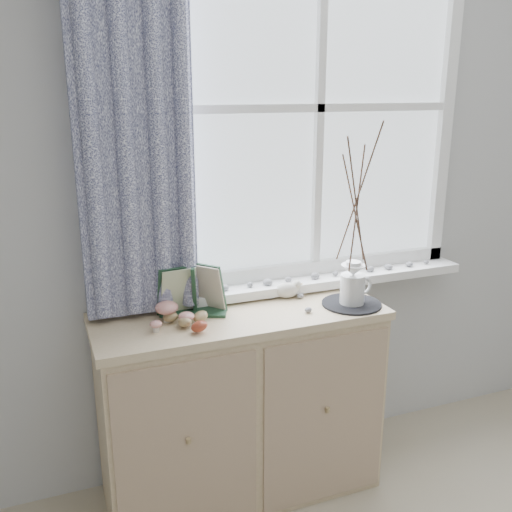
# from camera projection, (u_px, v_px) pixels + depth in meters

# --- Properties ---
(sideboard) EXTENTS (1.20, 0.45, 0.85)m
(sideboard) POSITION_uv_depth(u_px,v_px,m) (241.00, 405.00, 2.45)
(sideboard) COLOR beige
(sideboard) RESTS_ON ground
(botanical_book) EXTENTS (0.33, 0.23, 0.21)m
(botanical_book) POSITION_uv_depth(u_px,v_px,m) (195.00, 291.00, 2.27)
(botanical_book) COLOR #1E3E28
(botanical_book) RESTS_ON sideboard
(toadstool_cluster) EXTENTS (0.17, 0.15, 0.08)m
(toadstool_cluster) POSITION_uv_depth(u_px,v_px,m) (170.00, 312.00, 2.21)
(toadstool_cluster) COLOR silver
(toadstool_cluster) RESTS_ON sideboard
(wooden_eggs) EXTENTS (0.16, 0.17, 0.06)m
(wooden_eggs) POSITION_uv_depth(u_px,v_px,m) (189.00, 320.00, 2.19)
(wooden_eggs) COLOR tan
(wooden_eggs) RESTS_ON sideboard
(songbird_figurine) EXTENTS (0.15, 0.09, 0.08)m
(songbird_figurine) POSITION_uv_depth(u_px,v_px,m) (287.00, 289.00, 2.49)
(songbird_figurine) COLOR silver
(songbird_figurine) RESTS_ON sideboard
(crocheted_doily) EXTENTS (0.25, 0.25, 0.01)m
(crocheted_doily) POSITION_uv_depth(u_px,v_px,m) (352.00, 304.00, 2.41)
(crocheted_doily) COLOR black
(crocheted_doily) RESTS_ON sideboard
(twig_pitcher) EXTENTS (0.30, 0.30, 0.78)m
(twig_pitcher) POSITION_uv_depth(u_px,v_px,m) (357.00, 201.00, 2.29)
(twig_pitcher) COLOR silver
(twig_pitcher) RESTS_ON crocheted_doily
(sideboard_pebbles) EXTENTS (0.33, 0.23, 0.02)m
(sideboard_pebbles) POSITION_uv_depth(u_px,v_px,m) (308.00, 301.00, 2.43)
(sideboard_pebbles) COLOR gray
(sideboard_pebbles) RESTS_ON sideboard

